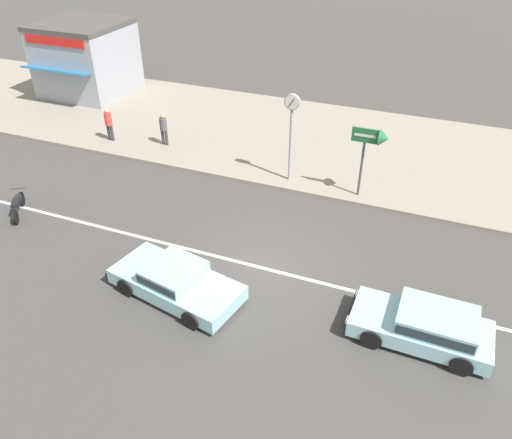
% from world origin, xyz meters
% --- Properties ---
extents(ground_plane, '(160.00, 160.00, 0.00)m').
position_xyz_m(ground_plane, '(0.00, 0.00, 0.00)').
color(ground_plane, '#423F3D').
extents(lane_centre_stripe, '(50.40, 0.14, 0.01)m').
position_xyz_m(lane_centre_stripe, '(0.00, 0.00, 0.00)').
color(lane_centre_stripe, silver).
rests_on(lane_centre_stripe, ground).
extents(kerb_strip, '(68.00, 10.00, 0.15)m').
position_xyz_m(kerb_strip, '(0.00, 10.02, 0.07)').
color(kerb_strip, gray).
rests_on(kerb_strip, ground).
extents(sedan_pale_blue_1, '(4.50, 2.57, 1.06)m').
position_xyz_m(sedan_pale_blue_1, '(-2.01, -2.15, 0.53)').
color(sedan_pale_blue_1, '#93C6D6').
rests_on(sedan_pale_blue_1, ground).
extents(hatchback_pale_blue_2, '(3.90, 1.86, 1.10)m').
position_xyz_m(hatchback_pale_blue_2, '(5.33, -1.29, 0.59)').
color(hatchback_pale_blue_2, '#93C6D6').
rests_on(hatchback_pale_blue_2, ground).
extents(motorcycle_1, '(1.14, 1.62, 0.80)m').
position_xyz_m(motorcycle_1, '(-9.89, -0.40, 0.42)').
color(motorcycle_1, black).
rests_on(motorcycle_1, ground).
extents(street_clock, '(0.62, 0.22, 3.75)m').
position_xyz_m(street_clock, '(-1.00, 5.81, 2.91)').
color(street_clock, '#9E9EA3').
rests_on(street_clock, kerb_strip).
extents(arrow_signboard, '(1.39, 0.62, 2.92)m').
position_xyz_m(arrow_signboard, '(2.49, 5.60, 2.59)').
color(arrow_signboard, '#4C4C51').
rests_on(arrow_signboard, kerb_strip).
extents(pedestrian_mid_kerb, '(0.34, 0.34, 1.54)m').
position_xyz_m(pedestrian_mid_kerb, '(-7.67, 6.85, 1.04)').
color(pedestrian_mid_kerb, '#333338').
rests_on(pedestrian_mid_kerb, kerb_strip).
extents(pedestrian_by_shop, '(0.34, 0.34, 1.61)m').
position_xyz_m(pedestrian_by_shop, '(-10.39, 6.31, 1.08)').
color(pedestrian_by_shop, '#333338').
rests_on(pedestrian_by_shop, kerb_strip).
extents(shopfront_corner_warung, '(4.67, 5.38, 4.05)m').
position_xyz_m(shopfront_corner_warung, '(-15.60, 11.71, 2.18)').
color(shopfront_corner_warung, '#999EA8').
rests_on(shopfront_corner_warung, kerb_strip).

